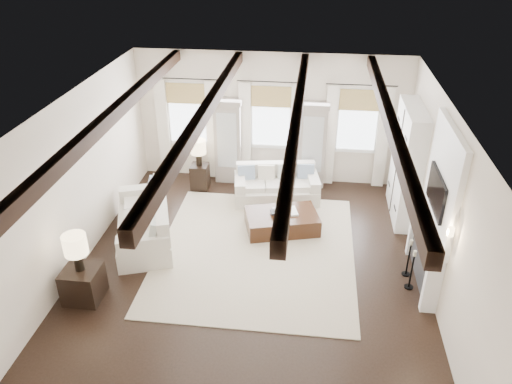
# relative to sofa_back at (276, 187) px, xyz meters

# --- Properties ---
(ground) EXTENTS (7.50, 7.50, 0.00)m
(ground) POSITION_rel_sofa_back_xyz_m (-0.24, -2.68, -0.33)
(ground) COLOR black
(ground) RESTS_ON ground
(room_shell) EXTENTS (6.54, 7.54, 3.22)m
(room_shell) POSITION_rel_sofa_back_xyz_m (0.51, -1.78, 1.56)
(room_shell) COLOR #F0E2CF
(room_shell) RESTS_ON ground
(area_rug) EXTENTS (3.87, 4.42, 0.02)m
(area_rug) POSITION_rel_sofa_back_xyz_m (-0.22, -2.14, -0.32)
(area_rug) COLOR #C3B69D
(area_rug) RESTS_ON ground
(sofa_back) EXTENTS (2.06, 1.19, 0.83)m
(sofa_back) POSITION_rel_sofa_back_xyz_m (0.00, 0.00, 0.00)
(sofa_back) COLOR silver
(sofa_back) RESTS_ON ground
(sofa_left) EXTENTS (1.69, 2.46, 0.97)m
(sofa_left) POSITION_rel_sofa_back_xyz_m (-2.48, -1.98, 0.06)
(sofa_left) COLOR silver
(sofa_left) RESTS_ON ground
(ottoman) EXTENTS (1.68, 1.29, 0.39)m
(ottoman) POSITION_rel_sofa_back_xyz_m (0.23, -1.30, -0.14)
(ottoman) COLOR black
(ottoman) RESTS_ON ground
(tray) EXTENTS (0.58, 0.50, 0.04)m
(tray) POSITION_rel_sofa_back_xyz_m (0.29, -1.24, 0.08)
(tray) COLOR white
(tray) RESTS_ON ottoman
(book_lower) EXTENTS (0.30, 0.26, 0.04)m
(book_lower) POSITION_rel_sofa_back_xyz_m (0.13, -1.33, 0.12)
(book_lower) COLOR #262628
(book_lower) RESTS_ON tray
(book_upper) EXTENTS (0.26, 0.22, 0.03)m
(book_upper) POSITION_rel_sofa_back_xyz_m (0.18, -1.30, 0.15)
(book_upper) COLOR beige
(book_upper) RESTS_ON book_lower
(side_table_front) EXTENTS (0.61, 0.61, 0.61)m
(side_table_front) POSITION_rel_sofa_back_xyz_m (-3.02, -3.89, -0.03)
(side_table_front) COLOR black
(side_table_front) RESTS_ON ground
(lamp_front) EXTENTS (0.40, 0.40, 0.69)m
(lamp_front) POSITION_rel_sofa_back_xyz_m (-3.02, -3.89, 0.75)
(lamp_front) COLOR black
(lamp_front) RESTS_ON side_table_front
(side_table_back) EXTENTS (0.42, 0.42, 0.62)m
(side_table_back) POSITION_rel_sofa_back_xyz_m (-1.90, 0.33, -0.02)
(side_table_back) COLOR black
(side_table_back) RESTS_ON ground
(lamp_back) EXTENTS (0.37, 0.37, 0.64)m
(lamp_back) POSITION_rel_sofa_back_xyz_m (-1.90, 0.33, 0.73)
(lamp_back) COLOR black
(lamp_back) RESTS_ON side_table_back
(candlestick_near) EXTENTS (0.16, 0.16, 0.80)m
(candlestick_near) POSITION_rel_sofa_back_xyz_m (2.66, -2.92, -0.00)
(candlestick_near) COLOR black
(candlestick_near) RESTS_ON ground
(candlestick_far) EXTENTS (0.16, 0.16, 0.77)m
(candlestick_far) POSITION_rel_sofa_back_xyz_m (2.66, -2.55, -0.01)
(candlestick_far) COLOR black
(candlestick_far) RESTS_ON ground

